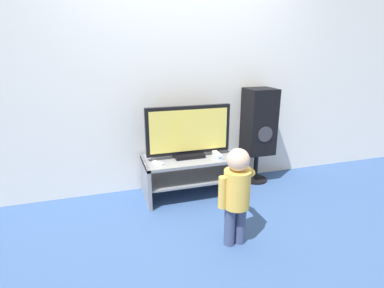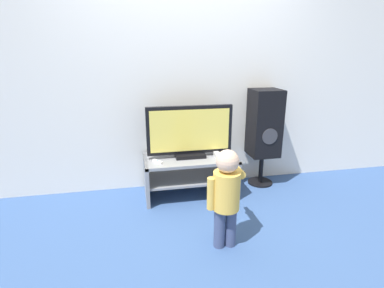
{
  "view_description": "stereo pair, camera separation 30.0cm",
  "coord_description": "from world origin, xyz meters",
  "px_view_note": "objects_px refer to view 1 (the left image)",
  "views": [
    {
      "loc": [
        -0.86,
        -2.59,
        1.5
      ],
      "look_at": [
        0.0,
        0.15,
        0.6
      ],
      "focal_mm": 28.0,
      "sensor_mm": 36.0,
      "label": 1
    },
    {
      "loc": [
        -0.57,
        -2.67,
        1.5
      ],
      "look_at": [
        0.0,
        0.15,
        0.6
      ],
      "focal_mm": 28.0,
      "sensor_mm": 36.0,
      "label": 2
    }
  ],
  "objects_px": {
    "television": "(189,132)",
    "speaker_tower": "(259,123)",
    "remote_primary": "(158,163)",
    "child": "(236,189)",
    "game_console": "(217,155)"
  },
  "relations": [
    {
      "from": "game_console",
      "to": "television",
      "type": "bearing_deg",
      "value": 157.28
    },
    {
      "from": "child",
      "to": "speaker_tower",
      "type": "xyz_separation_m",
      "value": [
        0.77,
        1.05,
        0.23
      ]
    },
    {
      "from": "remote_primary",
      "to": "speaker_tower",
      "type": "bearing_deg",
      "value": 9.82
    },
    {
      "from": "child",
      "to": "speaker_tower",
      "type": "bearing_deg",
      "value": 53.84
    },
    {
      "from": "television",
      "to": "remote_primary",
      "type": "distance_m",
      "value": 0.45
    },
    {
      "from": "child",
      "to": "remote_primary",
      "type": "bearing_deg",
      "value": 118.13
    },
    {
      "from": "television",
      "to": "game_console",
      "type": "distance_m",
      "value": 0.38
    },
    {
      "from": "game_console",
      "to": "speaker_tower",
      "type": "distance_m",
      "value": 0.68
    },
    {
      "from": "television",
      "to": "speaker_tower",
      "type": "height_order",
      "value": "speaker_tower"
    },
    {
      "from": "television",
      "to": "game_console",
      "type": "relative_size",
      "value": 5.11
    },
    {
      "from": "television",
      "to": "speaker_tower",
      "type": "xyz_separation_m",
      "value": [
        0.87,
        0.09,
        0.01
      ]
    },
    {
      "from": "remote_primary",
      "to": "television",
      "type": "bearing_deg",
      "value": 18.38
    },
    {
      "from": "remote_primary",
      "to": "child",
      "type": "distance_m",
      "value": 0.95
    },
    {
      "from": "game_console",
      "to": "remote_primary",
      "type": "xyz_separation_m",
      "value": [
        -0.63,
        -0.0,
        -0.02
      ]
    },
    {
      "from": "remote_primary",
      "to": "child",
      "type": "xyz_separation_m",
      "value": [
        0.45,
        -0.84,
        0.04
      ]
    }
  ]
}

